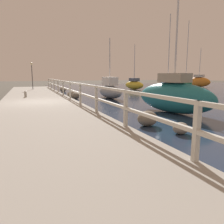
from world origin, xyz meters
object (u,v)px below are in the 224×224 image
Objects in this scene: sailboat_gray at (110,90)px; sailboat_yellow at (134,84)px; sailboat_navy at (168,85)px; mooring_bollard at (25,94)px; sailboat_orange at (199,82)px; dock_lamp at (32,70)px; sailboat_teal at (174,96)px; sailboat_green at (186,82)px.

sailboat_gray is 0.82× the size of sailboat_yellow.
sailboat_navy is at bearing 20.19° from sailboat_gray.
sailboat_yellow is at bearing 35.06° from mooring_bollard.
mooring_bollard is 0.07× the size of sailboat_orange.
dock_lamp is 24.53m from sailboat_orange.
mooring_bollard is at bearing 117.52° from sailboat_teal.
sailboat_green is (-5.74, -3.81, 0.05)m from sailboat_orange.
sailboat_green is (6.20, -2.50, 0.26)m from sailboat_yellow.
sailboat_yellow is 6.39m from sailboat_navy.
mooring_bollard is 27.31m from sailboat_orange.
mooring_bollard is 0.15× the size of dock_lamp.
dock_lamp is (0.75, 8.87, 1.88)m from mooring_bollard.
sailboat_navy reaches higher than dock_lamp.
sailboat_green is at bearing -6.37° from dock_lamp.
dock_lamp is 0.48× the size of sailboat_orange.
dock_lamp is 0.36× the size of sailboat_navy.
sailboat_yellow is (-11.94, -1.32, -0.21)m from sailboat_orange.
mooring_bollard is 14.20m from sailboat_navy.
sailboat_green is at bearing 56.59° from sailboat_navy.
sailboat_green is (12.71, 14.39, 0.07)m from sailboat_teal.
sailboat_yellow is (6.94, 9.28, -0.03)m from sailboat_gray.
mooring_bollard is at bearing -146.35° from sailboat_navy.
sailboat_green is 6.75m from sailboat_navy.
sailboat_teal is (0.43, -7.61, 0.17)m from sailboat_gray.
sailboat_gray is (5.54, -8.86, -1.74)m from dock_lamp.
sailboat_teal is at bearing -48.53° from mooring_bollard.
sailboat_orange is at bearing 28.46° from sailboat_gray.
mooring_bollard is at bearing -139.58° from sailboat_green.
sailboat_yellow is at bearing 52.37° from sailboat_gray.
sailboat_orange is 0.69× the size of sailboat_green.
sailboat_gray is at bearing -168.83° from sailboat_orange.
dock_lamp is at bearing -165.21° from sailboat_green.
dock_lamp is at bearing 165.90° from sailboat_yellow.
mooring_bollard is 9.10m from dock_lamp.
sailboat_yellow is (12.48, 0.41, -1.77)m from dock_lamp.
sailboat_gray is at bearing -57.99° from dock_lamp.
sailboat_gray is (6.29, 0.01, 0.14)m from mooring_bollard.
mooring_bollard is 20.58m from sailboat_green.
sailboat_navy is at bearing -123.99° from sailboat_green.
sailboat_orange is 13.64m from sailboat_navy.
sailboat_navy is (-5.54, -3.86, -0.05)m from sailboat_green.
sailboat_gray is 0.57× the size of sailboat_teal.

